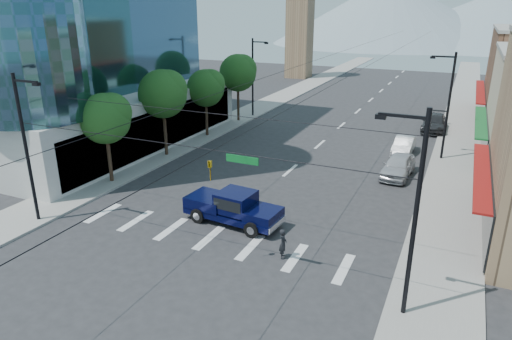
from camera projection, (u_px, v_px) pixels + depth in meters
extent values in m
plane|color=#28282B|center=(198.00, 251.00, 24.60)|extent=(160.00, 160.00, 0.00)
cube|color=gray|center=(275.00, 100.00, 63.47)|extent=(4.00, 120.00, 0.15)
cube|color=gray|center=(462.00, 116.00, 54.04)|extent=(4.00, 120.00, 0.15)
cube|color=#B7B7B2|center=(45.00, 110.00, 46.13)|extent=(29.00, 26.00, 5.00)
cube|color=#8C6B4C|center=(300.00, 26.00, 81.00)|extent=(4.00, 4.00, 18.00)
cone|color=gray|center=(391.00, 10.00, 154.91)|extent=(80.00, 80.00, 22.00)
cone|color=gray|center=(504.00, 17.00, 150.38)|extent=(90.00, 90.00, 18.00)
cylinder|color=black|center=(109.00, 153.00, 33.36)|extent=(0.28, 0.28, 4.55)
sphere|color=#184517|center=(105.00, 119.00, 32.47)|extent=(3.64, 3.64, 3.64)
sphere|color=#184517|center=(112.00, 113.00, 32.44)|extent=(2.86, 2.86, 2.86)
cylinder|color=black|center=(165.00, 128.00, 39.24)|extent=(0.28, 0.28, 5.11)
sphere|color=#184517|center=(163.00, 94.00, 38.25)|extent=(4.09, 4.09, 4.09)
sphere|color=#184517|center=(168.00, 89.00, 38.21)|extent=(3.21, 3.21, 3.21)
cylinder|color=black|center=(206.00, 114.00, 45.32)|extent=(0.28, 0.28, 4.55)
sphere|color=#184517|center=(206.00, 88.00, 44.43)|extent=(3.64, 3.64, 3.64)
sphere|color=#184517|center=(210.00, 84.00, 44.40)|extent=(2.86, 2.86, 2.86)
cylinder|color=black|center=(238.00, 99.00, 51.20)|extent=(0.28, 0.28, 5.11)
sphere|color=#184517|center=(238.00, 73.00, 50.21)|extent=(4.09, 4.09, 4.09)
sphere|color=#184517|center=(242.00, 69.00, 50.17)|extent=(3.21, 3.21, 3.21)
cylinder|color=black|center=(27.00, 151.00, 26.46)|extent=(0.20, 0.20, 9.00)
cylinder|color=black|center=(415.00, 220.00, 17.97)|extent=(0.20, 0.20, 9.00)
cylinder|color=black|center=(182.00, 146.00, 21.64)|extent=(21.60, 0.04, 0.04)
imported|color=gold|center=(210.00, 171.00, 21.41)|extent=(0.16, 0.20, 1.00)
cube|color=#0C6626|center=(242.00, 160.00, 20.47)|extent=(1.60, 0.06, 0.35)
cylinder|color=black|center=(253.00, 78.00, 52.95)|extent=(0.20, 0.20, 9.00)
cube|color=black|center=(260.00, 42.00, 51.20)|extent=(1.80, 0.12, 0.12)
cube|color=black|center=(266.00, 43.00, 50.92)|extent=(0.40, 0.25, 0.18)
cylinder|color=black|center=(448.00, 108.00, 37.62)|extent=(0.20, 0.20, 9.00)
cube|color=black|center=(444.00, 57.00, 36.58)|extent=(1.80, 0.12, 0.12)
cube|color=black|center=(433.00, 57.00, 36.93)|extent=(0.40, 0.25, 0.18)
cube|color=black|center=(233.00, 214.00, 27.58)|extent=(6.10, 2.65, 0.38)
cube|color=black|center=(264.00, 215.00, 26.46)|extent=(1.90, 2.19, 0.59)
cube|color=black|center=(236.00, 201.00, 27.19)|extent=(2.21, 2.16, 1.19)
cube|color=black|center=(236.00, 200.00, 27.15)|extent=(2.00, 2.18, 0.65)
cube|color=black|center=(209.00, 201.00, 28.22)|extent=(2.66, 2.36, 0.70)
cube|color=silver|center=(277.00, 225.00, 26.20)|extent=(0.30, 2.06, 0.38)
cube|color=silver|center=(194.00, 204.00, 28.96)|extent=(0.30, 2.06, 0.32)
cylinder|color=black|center=(252.00, 230.00, 25.91)|extent=(0.93, 0.40, 0.91)
cylinder|color=black|center=(269.00, 216.00, 27.59)|extent=(0.93, 0.40, 0.91)
cylinder|color=black|center=(198.00, 216.00, 27.67)|extent=(0.93, 0.40, 0.91)
cylinder|color=black|center=(217.00, 204.00, 29.35)|extent=(0.93, 0.40, 0.91)
imported|color=black|center=(283.00, 244.00, 23.67)|extent=(0.56, 0.69, 1.63)
imported|color=silver|center=(398.00, 166.00, 35.05)|extent=(2.37, 5.15, 1.71)
imported|color=white|center=(404.00, 146.00, 40.48)|extent=(1.65, 4.52, 1.48)
imported|color=#2D2D2F|center=(434.00, 123.00, 47.89)|extent=(2.50, 5.94, 1.71)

